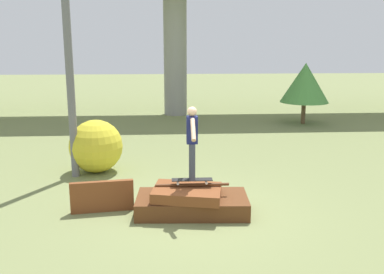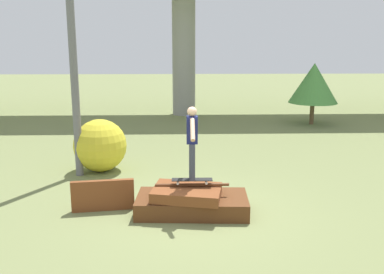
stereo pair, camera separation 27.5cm
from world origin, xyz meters
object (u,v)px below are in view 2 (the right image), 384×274
Objects in this scene: skateboard at (192,180)px; tree_behind_left at (314,83)px; bush_yellow_flowering at (100,145)px; utility_pole at (70,3)px; skater at (192,138)px.

tree_behind_left is (5.48, 9.67, 1.07)m from skateboard.
tree_behind_left is at bearing 40.13° from bush_yellow_flowering.
tree_behind_left is 1.82× the size of bush_yellow_flowering.
utility_pole is at bearing 137.62° from skateboard.
tree_behind_left is (8.39, 7.01, -2.62)m from utility_pole.
skateboard is at bearing -51.44° from bush_yellow_flowering.
bush_yellow_flowering is at bearing -139.87° from tree_behind_left.
skateboard is 0.10× the size of utility_pole.
utility_pole is 11.25m from tree_behind_left.
skater reaches higher than bush_yellow_flowering.
tree_behind_left reaches higher than bush_yellow_flowering.
skater is 1.05× the size of bush_yellow_flowering.
skater is 0.18× the size of utility_pole.
utility_pole reaches higher than skater.
bush_yellow_flowering reaches higher than skateboard.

